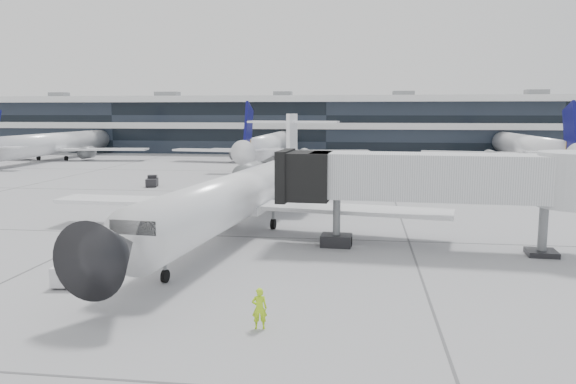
# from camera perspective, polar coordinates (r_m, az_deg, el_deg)

# --- Properties ---
(ground) EXTENTS (220.00, 220.00, 0.00)m
(ground) POSITION_cam_1_polar(r_m,az_deg,el_deg) (36.89, -3.55, -4.58)
(ground) COLOR gray
(ground) RESTS_ON ground
(terminal) EXTENTS (170.00, 22.00, 10.00)m
(terminal) POSITION_cam_1_polar(r_m,az_deg,el_deg) (117.55, 4.25, 6.59)
(terminal) COLOR black
(terminal) RESTS_ON ground
(bg_jet_left) EXTENTS (32.00, 40.00, 9.60)m
(bg_jet_left) POSITION_cam_1_polar(r_m,az_deg,el_deg) (104.53, -22.26, 3.07)
(bg_jet_left) COLOR white
(bg_jet_left) RESTS_ON ground
(bg_jet_center) EXTENTS (32.00, 40.00, 9.60)m
(bg_jet_center) POSITION_cam_1_polar(r_m,az_deg,el_deg) (91.90, -1.79, 3.06)
(bg_jet_center) COLOR white
(bg_jet_center) RESTS_ON ground
(bg_jet_right) EXTENTS (32.00, 40.00, 9.60)m
(bg_jet_right) POSITION_cam_1_polar(r_m,az_deg,el_deg) (94.03, 23.05, 2.53)
(bg_jet_right) COLOR white
(bg_jet_right) RESTS_ON ground
(regional_jet) EXTENTS (27.62, 34.48, 7.96)m
(regional_jet) POSITION_cam_1_polar(r_m,az_deg,el_deg) (38.05, -4.53, -0.04)
(regional_jet) COLOR white
(regional_jet) RESTS_ON ground
(jet_bridge) EXTENTS (18.45, 4.63, 5.92)m
(jet_bridge) POSITION_cam_1_polar(r_m,az_deg,el_deg) (33.72, 16.38, 1.34)
(jet_bridge) COLOR #A9ABAD
(jet_bridge) RESTS_ON ground
(ramp_worker) EXTENTS (0.64, 0.48, 1.60)m
(ramp_worker) POSITION_cam_1_polar(r_m,az_deg,el_deg) (21.54, -2.92, -11.72)
(ramp_worker) COLOR #BAF619
(ramp_worker) RESTS_ON ground
(baggage_tug) EXTENTS (1.59, 2.38, 1.42)m
(baggage_tug) POSITION_cam_1_polar(r_m,az_deg,el_deg) (28.90, -20.96, -7.40)
(baggage_tug) COLOR silver
(baggage_tug) RESTS_ON ground
(traffic_cone) EXTENTS (0.44, 0.44, 0.56)m
(traffic_cone) POSITION_cam_1_polar(r_m,az_deg,el_deg) (52.82, -2.48, -0.42)
(traffic_cone) COLOR #F9620D
(traffic_cone) RESTS_ON ground
(far_tug) EXTENTS (1.53, 2.13, 1.23)m
(far_tug) POSITION_cam_1_polar(r_m,az_deg,el_deg) (63.31, -13.64, 1.04)
(far_tug) COLOR black
(far_tug) RESTS_ON ground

